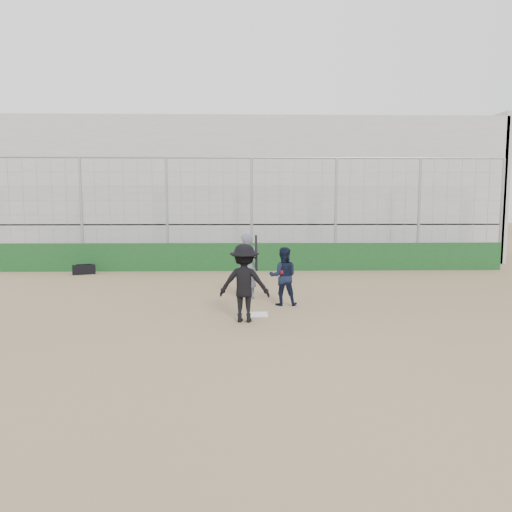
{
  "coord_description": "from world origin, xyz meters",
  "views": [
    {
      "loc": [
        -0.33,
        -10.76,
        2.51
      ],
      "look_at": [
        0.0,
        1.4,
        1.15
      ],
      "focal_mm": 35.0,
      "sensor_mm": 36.0,
      "label": 1
    }
  ],
  "objects_px": {
    "batter_at_plate": "(244,283)",
    "equipment_bag": "(84,270)",
    "catcher_crouched": "(283,286)",
    "umpire": "(246,269)"
  },
  "relations": [
    {
      "from": "batter_at_plate",
      "to": "equipment_bag",
      "type": "distance_m",
      "value": 8.77
    },
    {
      "from": "batter_at_plate",
      "to": "catcher_crouched",
      "type": "xyz_separation_m",
      "value": [
        0.93,
        1.57,
        -0.33
      ]
    },
    {
      "from": "catcher_crouched",
      "to": "equipment_bag",
      "type": "distance_m",
      "value": 8.29
    },
    {
      "from": "umpire",
      "to": "equipment_bag",
      "type": "xyz_separation_m",
      "value": [
        -5.52,
        4.38,
        -0.6
      ]
    },
    {
      "from": "batter_at_plate",
      "to": "equipment_bag",
      "type": "bearing_deg",
      "value": 128.65
    },
    {
      "from": "catcher_crouched",
      "to": "umpire",
      "type": "distance_m",
      "value": 1.27
    },
    {
      "from": "umpire",
      "to": "batter_at_plate",
      "type": "bearing_deg",
      "value": 90.09
    },
    {
      "from": "batter_at_plate",
      "to": "equipment_bag",
      "type": "height_order",
      "value": "batter_at_plate"
    },
    {
      "from": "batter_at_plate",
      "to": "catcher_crouched",
      "type": "height_order",
      "value": "batter_at_plate"
    },
    {
      "from": "catcher_crouched",
      "to": "umpire",
      "type": "height_order",
      "value": "umpire"
    }
  ]
}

